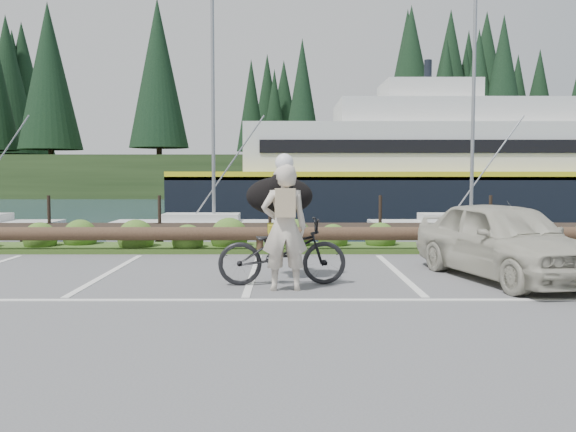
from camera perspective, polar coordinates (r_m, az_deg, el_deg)
The scene contains 8 objects.
ground at distance 9.10m, azimuth -3.91°, elevation -7.36°, with size 72.00×72.00×0.00m, color #545457.
harbor_backdrop at distance 87.38m, azimuth -0.31°, elevation 2.83°, with size 170.00×160.00×30.00m.
vegetation_strip at distance 14.32m, azimuth -2.53°, elevation -2.98°, with size 34.00×1.60×0.10m, color #3D5B21.
log_rail at distance 13.63m, azimuth -2.65°, elevation -3.55°, with size 32.00×0.30×0.60m, color #443021, non-canonical shape.
bicycle at distance 9.80m, azimuth -0.55°, elevation -3.33°, with size 0.72×2.05×1.08m, color black.
cyclist at distance 9.27m, azimuth -0.34°, elevation -1.09°, with size 0.70×0.46×1.93m, color beige.
dog at distance 10.38m, azimuth -0.81°, elevation 1.89°, with size 1.14×0.56×0.66m, color black.
parked_car at distance 10.92m, azimuth 19.57°, elevation -2.13°, with size 1.58×3.92×1.34m, color #B5B29F.
Camera 1 is at (0.59, -8.90, 1.79)m, focal length 38.00 mm.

